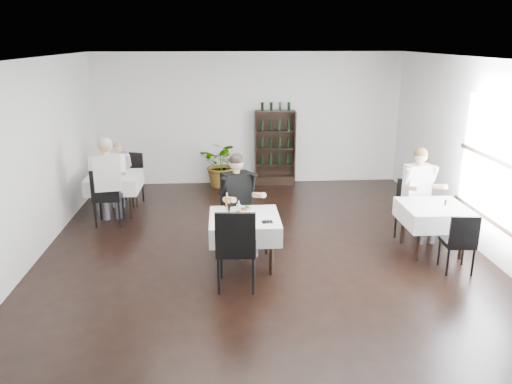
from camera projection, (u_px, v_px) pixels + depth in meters
room_shell at (265, 168)px, 7.15m from camera, size 9.00×9.00×9.00m
window_right at (499, 164)px, 7.37m from camera, size 0.06×2.30×1.85m
wine_shelf at (275, 148)px, 11.49m from camera, size 0.90×0.28×1.75m
main_table at (244, 226)px, 7.39m from camera, size 1.03×1.03×0.77m
left_table at (115, 182)px, 9.62m from camera, size 0.98×0.98×0.77m
right_table at (433, 215)px, 7.87m from camera, size 0.98×0.98×0.77m
potted_tree at (223, 164)px, 11.38m from camera, size 1.22×1.15×1.06m
main_chair_far at (239, 215)px, 8.06m from camera, size 0.58×0.58×0.95m
main_chair_near at (236, 244)px, 6.63m from camera, size 0.57×0.57×1.16m
left_chair_far at (130, 175)px, 10.25m from camera, size 0.61×0.61×1.04m
left_chair_near at (107, 193)px, 8.97m from camera, size 0.50×0.50×1.07m
right_chair_far at (408, 204)px, 8.62m from camera, size 0.55×0.56×0.95m
right_chair_near at (460, 240)px, 7.15m from camera, size 0.45×0.45×0.91m
diner_main at (239, 196)px, 7.80m from camera, size 0.71×0.75×1.59m
diner_left_far at (119, 168)px, 10.14m from camera, size 0.50×0.51×1.30m
diner_left_near at (108, 174)px, 8.88m from camera, size 0.67×0.69×1.66m
diner_right_far at (420, 186)px, 8.37m from camera, size 0.63×0.66×1.55m
plate_far at (245, 209)px, 7.61m from camera, size 0.29×0.29×0.07m
plate_near at (249, 219)px, 7.18m from camera, size 0.33×0.33×0.08m
pilsner_dark at (229, 210)px, 7.30m from camera, size 0.06×0.06×0.26m
pilsner_lager at (227, 205)px, 7.41m from camera, size 0.08×0.08×0.33m
coke_bottle at (239, 211)px, 7.28m from camera, size 0.07×0.07×0.25m
napkin_cutlery at (267, 222)px, 7.12m from camera, size 0.16×0.17×0.02m
pepper_mill at (445, 203)px, 7.84m from camera, size 0.04×0.04×0.09m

